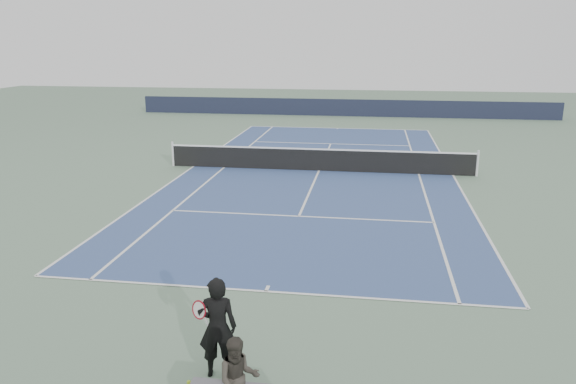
# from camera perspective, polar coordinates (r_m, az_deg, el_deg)

# --- Properties ---
(ground) EXTENTS (80.00, 80.00, 0.00)m
(ground) POSITION_cam_1_polar(r_m,az_deg,el_deg) (23.68, 3.16, 2.15)
(ground) COLOR slate
(court_surface) EXTENTS (10.97, 23.77, 0.01)m
(court_surface) POSITION_cam_1_polar(r_m,az_deg,el_deg) (23.68, 3.16, 2.17)
(court_surface) COLOR #354C7D
(court_surface) RESTS_ON ground
(tennis_net) EXTENTS (12.90, 0.10, 1.07)m
(tennis_net) POSITION_cam_1_polar(r_m,az_deg,el_deg) (23.57, 3.18, 3.35)
(tennis_net) COLOR silver
(tennis_net) RESTS_ON ground
(windscreen_far) EXTENTS (30.00, 0.25, 1.20)m
(windscreen_far) POSITION_cam_1_polar(r_m,az_deg,el_deg) (41.18, 5.63, 8.53)
(windscreen_far) COLOR black
(windscreen_far) RESTS_ON ground
(tennis_player) EXTENTS (0.81, 0.57, 1.73)m
(tennis_player) POSITION_cam_1_polar(r_m,az_deg,el_deg) (9.36, -7.18, -13.48)
(tennis_player) COLOR black
(tennis_player) RESTS_ON ground
(tennis_ball) EXTENTS (0.07, 0.07, 0.07)m
(tennis_ball) POSITION_cam_1_polar(r_m,az_deg,el_deg) (9.62, -10.04, -18.51)
(tennis_ball) COLOR #BBDE2D
(tennis_ball) RESTS_ON ground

